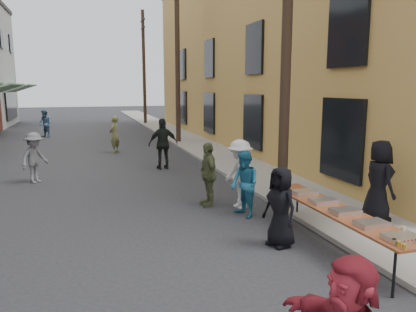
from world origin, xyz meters
TOP-DOWN VIEW (x-y plane):
  - ground at (0.00, 0.00)m, footprint 120.00×120.00m
  - sidewalk at (5.00, 15.00)m, footprint 2.20×60.00m
  - building_ochre at (11.10, 14.00)m, footprint 10.00×28.00m
  - utility_pole_near at (4.30, 3.00)m, footprint 0.26×0.26m
  - utility_pole_mid at (4.30, 15.00)m, footprint 0.26×0.26m
  - utility_pole_far at (4.30, 27.00)m, footprint 0.26×0.26m
  - serving_table at (3.80, -0.06)m, footprint 0.70×4.00m
  - catering_tray_sausage at (3.80, -1.71)m, footprint 0.50×0.33m
  - catering_tray_foil_b at (3.80, -1.06)m, footprint 0.50×0.33m
  - catering_tray_buns at (3.80, -0.36)m, footprint 0.50×0.33m
  - catering_tray_foil_d at (3.80, 0.34)m, footprint 0.50×0.33m
  - catering_tray_buns_end at (3.80, 1.04)m, footprint 0.50×0.33m
  - condiment_jar_a at (3.58, -2.01)m, footprint 0.07×0.07m
  - condiment_jar_b at (3.58, -1.91)m, footprint 0.07×0.07m
  - condiment_jar_c at (3.58, -1.81)m, footprint 0.07×0.07m
  - guest_front_a at (2.86, 0.31)m, footprint 0.70×0.86m
  - guest_front_c at (2.88, 2.15)m, footprint 0.71×0.85m
  - guest_front_d at (3.04, 2.84)m, footprint 0.89×1.23m
  - guest_front_e at (2.35, 3.28)m, footprint 0.43×0.97m
  - server at (5.49, 0.81)m, footprint 0.66×0.92m
  - passerby_left at (-2.13, 7.29)m, footprint 1.10×1.18m
  - passerby_mid at (2.16, 8.25)m, footprint 1.12×0.51m
  - passerby_right at (0.74, 12.61)m, footprint 0.66×0.74m
  - passerby_far at (-2.78, 19.76)m, footprint 1.01×1.01m

SIDE VIEW (x-z plane):
  - ground at x=0.00m, z-range 0.00..0.00m
  - sidewalk at x=5.00m, z-range 0.00..0.10m
  - serving_table at x=3.80m, z-range 0.34..1.09m
  - guest_front_a at x=2.86m, z-range 0.00..1.53m
  - guest_front_c at x=2.88m, z-range 0.00..1.54m
  - catering_tray_sausage at x=3.80m, z-range 0.75..0.83m
  - catering_tray_foil_b at x=3.80m, z-range 0.75..0.83m
  - catering_tray_buns at x=3.80m, z-range 0.75..0.83m
  - catering_tray_foil_d at x=3.80m, z-range 0.75..0.83m
  - catering_tray_buns_end at x=3.80m, z-range 0.75..0.83m
  - condiment_jar_a at x=3.58m, z-range 0.75..0.83m
  - condiment_jar_b at x=3.58m, z-range 0.75..0.83m
  - condiment_jar_c at x=3.58m, z-range 0.75..0.83m
  - passerby_left at x=-2.13m, z-range 0.00..1.60m
  - guest_front_e at x=2.35m, z-range 0.00..1.63m
  - passerby_far at x=-2.78m, z-range 0.00..1.65m
  - passerby_right at x=0.74m, z-range 0.00..1.70m
  - guest_front_d at x=3.04m, z-range 0.00..1.72m
  - passerby_mid at x=2.16m, z-range 0.00..1.87m
  - server at x=5.49m, z-range 0.10..1.87m
  - utility_pole_near at x=4.30m, z-range 0.00..9.00m
  - utility_pole_mid at x=4.30m, z-range 0.00..9.00m
  - utility_pole_far at x=4.30m, z-range 0.00..9.00m
  - building_ochre at x=11.10m, z-range 0.00..10.00m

